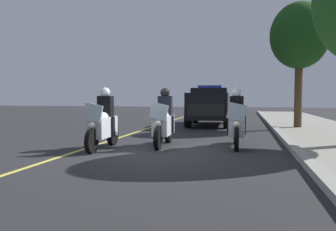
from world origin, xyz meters
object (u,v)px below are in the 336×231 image
(police_motorcycle_lead_left, at_px, (103,124))
(police_suv, at_px, (210,104))
(tree_far_back, at_px, (300,36))
(police_motorcycle_trailing, at_px, (236,123))
(police_motorcycle_lead_right, at_px, (164,122))

(police_motorcycle_lead_left, height_order, police_suv, police_suv)
(police_motorcycle_lead_left, distance_m, tree_far_back, 10.11)
(police_motorcycle_trailing, xyz_separation_m, police_suv, (-7.24, -1.52, 0.37))
(police_motorcycle_lead_left, distance_m, police_motorcycle_trailing, 3.81)
(police_suv, distance_m, tree_far_back, 5.26)
(police_motorcycle_lead_right, bearing_deg, police_motorcycle_trailing, 97.85)
(police_motorcycle_lead_left, relative_size, police_motorcycle_lead_right, 1.00)
(tree_far_back, bearing_deg, police_motorcycle_lead_left, -40.52)
(police_suv, relative_size, tree_far_back, 0.89)
(police_motorcycle_lead_right, height_order, police_motorcycle_trailing, same)
(police_motorcycle_lead_left, xyz_separation_m, tree_far_back, (-7.23, 6.18, 3.44))
(police_motorcycle_lead_left, relative_size, police_suv, 0.43)
(police_motorcycle_trailing, xyz_separation_m, tree_far_back, (-6.00, 2.57, 3.44))
(police_motorcycle_trailing, bearing_deg, police_motorcycle_lead_right, -82.15)
(police_motorcycle_lead_left, bearing_deg, police_motorcycle_trailing, 108.73)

